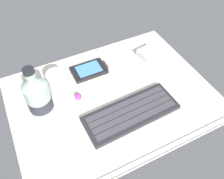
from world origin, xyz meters
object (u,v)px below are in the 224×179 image
at_px(juice_cup, 59,84).
at_px(water_bottle, 40,100).
at_px(handheld_device, 89,70).
at_px(charger_block, 148,53).
at_px(trackball_mouse, 78,96).
at_px(keyboard, 131,113).

distance_m(juice_cup, water_bottle, 0.12).
bearing_deg(water_bottle, handheld_device, 33.69).
bearing_deg(juice_cup, charger_block, 4.79).
bearing_deg(juice_cup, handheld_device, 20.78).
distance_m(handheld_device, trackball_mouse, 0.13).
bearing_deg(water_bottle, keyboard, -22.49).
height_order(handheld_device, trackball_mouse, trackball_mouse).
relative_size(handheld_device, charger_block, 1.83).
distance_m(keyboard, juice_cup, 0.25).
bearing_deg(trackball_mouse, handheld_device, 51.32).
xyz_separation_m(keyboard, charger_block, (0.19, 0.21, 0.00)).
relative_size(keyboard, juice_cup, 3.46).
bearing_deg(handheld_device, trackball_mouse, -128.68).
height_order(charger_block, trackball_mouse, charger_block).
bearing_deg(keyboard, water_bottle, 157.51).
xyz_separation_m(keyboard, handheld_device, (-0.04, 0.23, -0.00)).
relative_size(water_bottle, trackball_mouse, 9.45).
xyz_separation_m(handheld_device, water_bottle, (-0.19, -0.13, 0.08)).
relative_size(juice_cup, water_bottle, 0.41).
height_order(handheld_device, water_bottle, water_bottle).
bearing_deg(keyboard, charger_block, 47.58).
bearing_deg(keyboard, handheld_device, 100.49).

